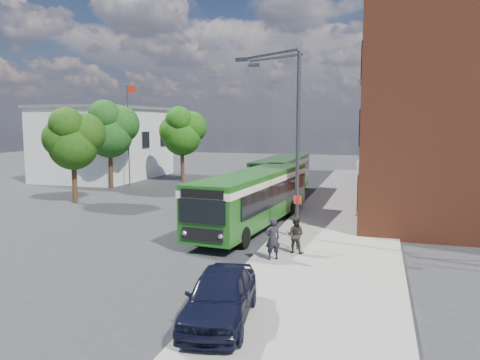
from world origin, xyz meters
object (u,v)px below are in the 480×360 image
(street_lamp, at_px, (290,141))
(bus_rear, at_px, (282,173))
(bus_front, at_px, (254,194))
(parked_car, at_px, (220,296))

(street_lamp, xyz_separation_m, bus_rear, (-3.04, 13.10, -2.96))
(street_lamp, bearing_deg, bus_rear, 103.07)
(street_lamp, relative_size, bus_front, 0.71)
(bus_rear, height_order, parked_car, bus_rear)
(bus_rear, relative_size, parked_car, 2.57)
(bus_front, distance_m, bus_rear, 10.87)
(street_lamp, distance_m, bus_front, 4.42)
(street_lamp, xyz_separation_m, parked_car, (-0.04, -10.24, -3.91))
(bus_front, distance_m, parked_car, 12.75)
(bus_front, bearing_deg, parked_car, -79.35)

